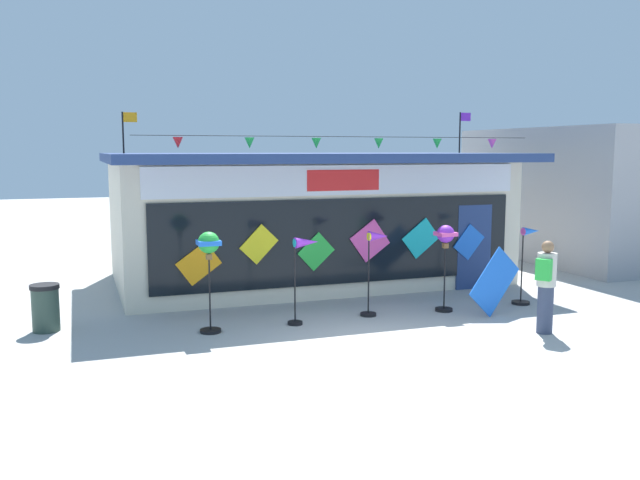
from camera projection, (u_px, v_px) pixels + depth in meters
name	position (u px, v px, depth m)	size (l,w,h in m)	color
ground_plane	(385.00, 349.00, 11.26)	(80.00, 80.00, 0.00)	#ADAAA5
kite_shop_building	(307.00, 216.00, 17.11)	(9.69, 5.81, 4.29)	beige
wind_spinner_far_left	(209.00, 253.00, 12.10)	(0.40, 0.40, 1.84)	black
wind_spinner_left	(304.00, 258.00, 12.74)	(0.62, 0.29, 1.67)	black
wind_spinner_center_left	(375.00, 256.00, 13.41)	(0.57, 0.32, 1.70)	black
wind_spinner_center_right	(445.00, 244.00, 13.74)	(0.37, 0.37, 1.77)	black
wind_spinner_right	(526.00, 260.00, 14.47)	(0.59, 0.38, 1.66)	black
person_near_camera	(546.00, 285.00, 12.13)	(0.47, 0.44, 1.68)	#333D56
trash_bin	(45.00, 307.00, 12.33)	(0.52, 0.52, 0.87)	#2D4238
display_kite_on_ground	(495.00, 281.00, 13.53)	(0.69, 0.03, 1.25)	blue
neighbour_building	(593.00, 194.00, 20.73)	(5.04, 6.96, 3.92)	#99999E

